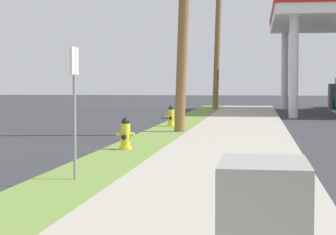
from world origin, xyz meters
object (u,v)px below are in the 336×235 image
at_px(fire_hydrant_second, 125,135).
at_px(utility_pole_background, 218,28).
at_px(fire_hydrant_third, 171,117).
at_px(street_sign_post, 74,85).

bearing_deg(fire_hydrant_second, utility_pole_background, 88.15).
distance_m(fire_hydrant_second, fire_hydrant_third, 7.77).
relative_size(fire_hydrant_third, street_sign_post, 0.35).
xyz_separation_m(fire_hydrant_second, street_sign_post, (0.14, -4.55, 1.19)).
height_order(utility_pole_background, street_sign_post, utility_pole_background).
height_order(fire_hydrant_third, street_sign_post, street_sign_post).
distance_m(fire_hydrant_third, street_sign_post, 12.38).
relative_size(fire_hydrant_second, fire_hydrant_third, 1.00).
bearing_deg(fire_hydrant_third, utility_pole_background, 87.15).
bearing_deg(fire_hydrant_third, fire_hydrant_second, -89.97).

